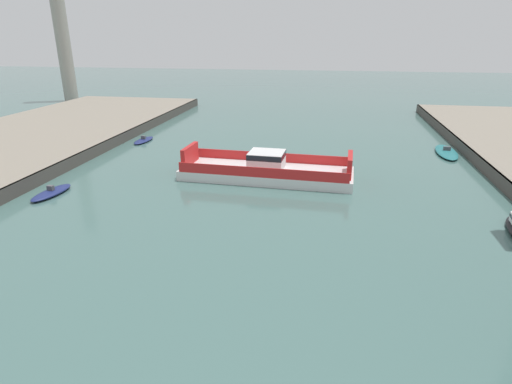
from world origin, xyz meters
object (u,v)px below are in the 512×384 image
object	(u,v)px
chain_ferry	(267,170)
moored_boat_upstream_b	(51,192)
moored_boat_near_right	(144,140)
moored_boat_far_left	(446,152)
smokestack_distant_a	(60,21)

from	to	relation	value
chain_ferry	moored_boat_upstream_b	bearing A→B (deg)	-156.28
moored_boat_near_right	moored_boat_far_left	size ratio (longest dim) A/B	0.62
moored_boat_near_right	chain_ferry	bearing A→B (deg)	-33.74
moored_boat_near_right	moored_boat_upstream_b	world-z (taller)	moored_boat_upstream_b
chain_ferry	moored_boat_far_left	distance (m)	27.22
moored_boat_near_right	moored_boat_far_left	bearing A→B (deg)	0.66
moored_boat_near_right	moored_boat_far_left	world-z (taller)	moored_boat_far_left
moored_boat_far_left	smokestack_distant_a	bearing A→B (deg)	155.24
moored_boat_upstream_b	smokestack_distant_a	world-z (taller)	smokestack_distant_a
moored_boat_near_right	moored_boat_upstream_b	distance (m)	23.40
moored_boat_upstream_b	moored_boat_far_left	bearing A→B (deg)	28.65
chain_ferry	moored_boat_far_left	world-z (taller)	chain_ferry
moored_boat_upstream_b	smokestack_distant_a	bearing A→B (deg)	120.72
moored_boat_far_left	moored_boat_upstream_b	distance (m)	49.86
moored_boat_near_right	moored_boat_far_left	distance (m)	44.17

